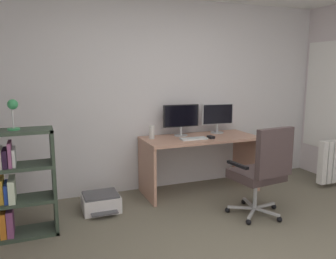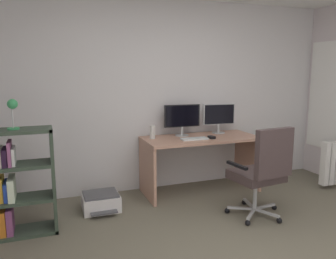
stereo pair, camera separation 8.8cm
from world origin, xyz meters
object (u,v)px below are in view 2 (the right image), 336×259
computer_mouse (212,137)px  bookshelf (8,186)px  desk_lamp (13,109)px  office_chair (263,169)px  keyboard (194,139)px  monitor_main (182,117)px  desk (200,151)px  printer (101,202)px  desktop_speaker (152,132)px  monitor_secondary (219,116)px

computer_mouse → bookshelf: (-2.37, -0.35, -0.25)m
desk_lamp → office_chair: bearing=-12.1°
keyboard → office_chair: 0.99m
office_chair → monitor_main: bearing=110.7°
desk_lamp → desk: bearing=12.7°
desk → printer: bearing=-172.3°
desktop_speaker → keyboard: bearing=-26.8°
monitor_main → desktop_speaker: (-0.43, -0.05, -0.16)m
monitor_secondary → desktop_speaker: 0.99m
computer_mouse → desk_lamp: size_ratio=0.35×
desk → monitor_main: (-0.20, 0.17, 0.44)m
monitor_main → keyboard: 0.38m
monitor_main → bookshelf: (-2.08, -0.66, -0.49)m
bookshelf → office_chair: bearing=-11.6°
computer_mouse → printer: 1.58m
computer_mouse → desktop_speaker: 0.76m
monitor_main → printer: (-1.16, -0.35, -0.89)m
desk_lamp → monitor_main: bearing=18.4°
desk → office_chair: 1.04m
bookshelf → printer: 1.05m
monitor_secondary → bookshelf: bearing=-165.9°
desk → monitor_main: size_ratio=3.07×
monitor_secondary → desk_lamp: desk_lamp is taller
monitor_secondary → desktop_speaker: size_ratio=2.71×
computer_mouse → office_chair: office_chair is taller
monitor_secondary → desktop_speaker: (-0.98, -0.05, -0.16)m
printer → computer_mouse: bearing=1.7°
monitor_main → printer: bearing=-163.1°
monitor_secondary → computer_mouse: (-0.27, -0.31, -0.23)m
desk_lamp → printer: (0.83, 0.31, -1.15)m
monitor_main → desk_lamp: bearing=-161.6°
keyboard → office_chair: (0.40, -0.89, -0.19)m
keyboard → bookshelf: (-2.13, -0.37, -0.25)m
keyboard → computer_mouse: (0.23, -0.02, 0.01)m
office_chair → desk_lamp: bearing=167.9°
monitor_main → desk: bearing=-40.4°
desk → printer: size_ratio=3.41×
keyboard → computer_mouse: bearing=-3.1°
keyboard → bookshelf: size_ratio=0.32×
monitor_secondary → desk_lamp: bearing=-165.4°
monitor_secondary → keyboard: size_ratio=1.36×
printer → bookshelf: bearing=-161.5°
bookshelf → desk_lamp: (0.09, 0.00, 0.75)m
monitor_main → computer_mouse: monitor_main is taller
monitor_secondary → desk: bearing=-154.5°
computer_mouse → monitor_secondary: bearing=40.8°
desk → desktop_speaker: 0.70m
computer_mouse → desk_lamp: bearing=-179.8°
monitor_secondary → bookshelf: size_ratio=0.44×
desk → monitor_main: 0.51m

